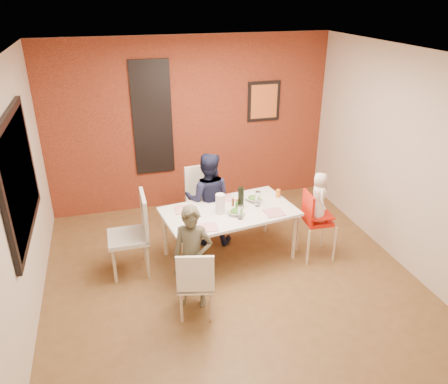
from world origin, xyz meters
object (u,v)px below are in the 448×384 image
object	(u,v)px
dining_table	(229,215)
toddler	(319,197)
child_near	(193,258)
paper_towel_roll	(220,204)
wine_bottle	(241,198)
high_chair	(315,219)
chair_far	(204,198)
child_far	(208,199)
chair_near	(196,281)
chair_left	(135,230)

from	to	relation	value
dining_table	toddler	distance (m)	1.17
child_near	paper_towel_roll	world-z (taller)	child_near
toddler	wine_bottle	distance (m)	1.00
high_chair	chair_far	bearing A→B (deg)	54.41
toddler	child_far	bearing A→B (deg)	68.81
toddler	chair_near	bearing A→B (deg)	122.58
child_far	dining_table	bearing A→B (deg)	127.01
high_chair	child_far	world-z (taller)	child_far
toddler	high_chair	bearing A→B (deg)	93.91
high_chair	wine_bottle	distance (m)	1.01
high_chair	chair_left	bearing A→B (deg)	85.67
dining_table	child_far	size ratio (longest dim) A/B	1.35
toddler	wine_bottle	world-z (taller)	toddler
high_chair	paper_towel_roll	xyz separation A→B (m)	(-1.22, 0.25, 0.26)
chair_far	high_chair	world-z (taller)	chair_far
chair_far	paper_towel_roll	world-z (taller)	chair_far
toddler	wine_bottle	size ratio (longest dim) A/B	2.23
chair_far	wine_bottle	bearing A→B (deg)	-67.48
chair_left	high_chair	xyz separation A→B (m)	(2.29, -0.30, -0.02)
chair_far	high_chair	xyz separation A→B (m)	(1.26, -1.01, -0.00)
dining_table	wine_bottle	distance (m)	0.27
chair_far	paper_towel_roll	bearing A→B (deg)	-90.32
child_near	paper_towel_roll	bearing A→B (deg)	75.92
dining_table	paper_towel_roll	xyz separation A→B (m)	(-0.13, -0.04, 0.19)
chair_left	child_near	bearing A→B (deg)	33.94
chair_far	child_near	bearing A→B (deg)	-111.04
child_near	wine_bottle	bearing A→B (deg)	65.77
toddler	chair_left	bearing A→B (deg)	92.11
chair_far	child_near	size ratio (longest dim) A/B	0.83
chair_left	child_far	xyz separation A→B (m)	(1.04, 0.46, 0.08)
chair_far	wine_bottle	xyz separation A→B (m)	(0.34, -0.69, 0.28)
chair_far	chair_left	bearing A→B (deg)	-149.19
high_chair	toddler	distance (m)	0.32
dining_table	chair_left	size ratio (longest dim) A/B	1.70
toddler	dining_table	bearing A→B (deg)	84.77
wine_bottle	child_far	bearing A→B (deg)	127.08
child_far	wine_bottle	distance (m)	0.58
high_chair	toddler	size ratio (longest dim) A/B	1.45
chair_left	toddler	distance (m)	2.36
dining_table	chair_near	distance (m)	1.26
chair_near	child_far	bearing A→B (deg)	-95.17
child_near	toddler	xyz separation A→B (m)	(1.77, 0.53, 0.27)
paper_towel_roll	toddler	bearing A→B (deg)	-11.39
chair_left	wine_bottle	size ratio (longest dim) A/B	3.60
chair_far	wine_bottle	size ratio (longest dim) A/B	3.48
chair_near	chair_left	xyz separation A→B (m)	(-0.53, 1.06, 0.12)
paper_towel_roll	high_chair	bearing A→B (deg)	-11.51
dining_table	wine_bottle	world-z (taller)	wine_bottle
chair_near	toddler	world-z (taller)	toddler
wine_bottle	paper_towel_roll	distance (m)	0.30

